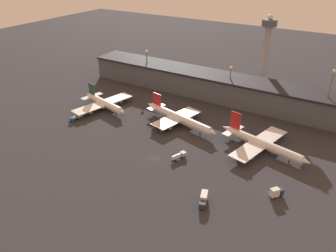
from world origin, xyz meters
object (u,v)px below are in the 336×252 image
airplane_2 (262,144)px  service_vehicle_1 (276,192)px  service_vehicle_0 (74,118)px  control_tower (266,48)px  service_vehicle_3 (179,156)px  airplane_0 (104,103)px  airplane_1 (179,118)px  service_vehicle_2 (204,199)px

airplane_2 → service_vehicle_1: (14.49, -28.64, -1.38)m
service_vehicle_0 → control_tower: (71.44, 95.93, 25.84)m
service_vehicle_3 → control_tower: bearing=17.7°
airplane_2 → service_vehicle_1: airplane_2 is taller
airplane_2 → service_vehicle_3: airplane_2 is taller
airplane_0 → control_tower: size_ratio=0.80×
service_vehicle_0 → service_vehicle_3: service_vehicle_3 is taller
airplane_0 → service_vehicle_1: bearing=0.0°
airplane_1 → control_tower: control_tower is taller
airplane_1 → airplane_2: size_ratio=1.08×
control_tower → service_vehicle_1: bearing=-69.5°
airplane_0 → service_vehicle_2: airplane_0 is taller
airplane_0 → service_vehicle_3: (61.91, -22.25, -1.87)m
service_vehicle_2 → service_vehicle_3: service_vehicle_2 is taller
airplane_0 → service_vehicle_2: size_ratio=4.74×
airplane_0 → service_vehicle_2: 93.81m
airplane_1 → control_tower: bearing=86.7°
service_vehicle_3 → control_tower: (5.37, 98.40, 25.72)m
service_vehicle_3 → control_tower: size_ratio=0.16×
airplane_1 → service_vehicle_3: (15.80, -27.75, -2.18)m
service_vehicle_1 → airplane_2: bearing=63.8°
service_vehicle_0 → service_vehicle_2: bearing=60.4°
service_vehicle_0 → service_vehicle_3: bearing=72.6°
airplane_2 → service_vehicle_1: 32.12m
airplane_1 → airplane_0: bearing=-159.8°
airplane_0 → airplane_1: size_ratio=0.79×
airplane_2 → control_tower: (-23.31, 72.54, 23.82)m
service_vehicle_0 → airplane_2: bearing=88.6°
service_vehicle_0 → service_vehicle_1: service_vehicle_1 is taller
airplane_1 → service_vehicle_3: size_ratio=6.36×
airplane_2 → control_tower: size_ratio=0.94×
service_vehicle_2 → control_tower: size_ratio=0.17×
service_vehicle_1 → service_vehicle_2: 27.44m
airplane_1 → service_vehicle_3: 32.01m
airplane_1 → service_vehicle_2: (37.61, -47.77, -1.77)m
service_vehicle_2 → control_tower: (-16.44, 118.42, 25.30)m
service_vehicle_0 → service_vehicle_1: size_ratio=0.93×
service_vehicle_1 → service_vehicle_3: size_ratio=0.71×
airplane_1 → service_vehicle_3: bearing=-46.9°
airplane_0 → control_tower: (67.29, 76.15, 23.85)m
control_tower → airplane_2: bearing=-72.2°
service_vehicle_0 → service_vehicle_1: bearing=72.0°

